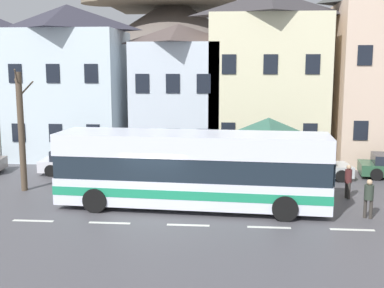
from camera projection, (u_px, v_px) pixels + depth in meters
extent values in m
cube|color=#4E4D52|center=(154.00, 214.00, 19.39)|extent=(40.00, 60.00, 0.06)
cube|color=silver|center=(33.00, 221.00, 18.43)|extent=(1.60, 0.20, 0.01)
cube|color=silver|center=(110.00, 223.00, 18.17)|extent=(1.60, 0.20, 0.01)
cube|color=silver|center=(188.00, 225.00, 17.92)|extent=(1.60, 0.20, 0.01)
cube|color=silver|center=(269.00, 227.00, 17.67)|extent=(1.60, 0.20, 0.01)
cube|color=silver|center=(352.00, 230.00, 17.42)|extent=(1.60, 0.20, 0.01)
cube|color=silver|center=(70.00, 95.00, 30.97)|extent=(6.85, 5.61, 8.09)
pyramid|color=#32313D|center=(67.00, 17.00, 30.18)|extent=(6.85, 5.61, 1.61)
cube|color=black|center=(19.00, 133.00, 28.71)|extent=(0.80, 0.06, 1.10)
cube|color=black|center=(56.00, 133.00, 28.52)|extent=(0.80, 0.06, 1.10)
cube|color=black|center=(93.00, 134.00, 28.32)|extent=(0.80, 0.06, 1.10)
cube|color=black|center=(15.00, 73.00, 28.14)|extent=(0.80, 0.06, 1.10)
cube|color=black|center=(53.00, 73.00, 27.95)|extent=(0.80, 0.06, 1.10)
cube|color=black|center=(91.00, 73.00, 27.76)|extent=(0.80, 0.06, 1.10)
cube|color=silver|center=(179.00, 102.00, 30.63)|extent=(5.32, 5.99, 7.25)
pyramid|color=#534642|center=(179.00, 34.00, 29.95)|extent=(5.32, 5.99, 1.23)
cube|color=black|center=(143.00, 138.00, 28.11)|extent=(0.80, 0.06, 1.10)
cube|color=black|center=(173.00, 138.00, 27.96)|extent=(0.80, 0.06, 1.10)
cube|color=black|center=(203.00, 138.00, 27.81)|extent=(0.80, 0.06, 1.10)
cube|color=black|center=(142.00, 83.00, 27.60)|extent=(0.80, 0.06, 1.10)
cube|color=black|center=(173.00, 84.00, 27.45)|extent=(0.80, 0.06, 1.10)
cube|color=black|center=(204.00, 84.00, 27.30)|extent=(0.80, 0.06, 1.10)
cube|color=beige|center=(267.00, 90.00, 29.55)|extent=(6.97, 5.02, 8.87)
pyramid|color=#393639|center=(269.00, 3.00, 28.72)|extent=(6.97, 5.02, 1.49)
cube|color=black|center=(228.00, 132.00, 27.63)|extent=(0.80, 0.06, 1.10)
cube|color=black|center=(269.00, 132.00, 27.43)|extent=(0.80, 0.06, 1.10)
cube|color=black|center=(310.00, 133.00, 27.24)|extent=(0.80, 0.06, 1.10)
cube|color=black|center=(229.00, 64.00, 27.00)|extent=(0.80, 0.06, 1.10)
cube|color=black|center=(271.00, 64.00, 26.81)|extent=(0.80, 0.06, 1.10)
cube|color=black|center=(313.00, 64.00, 26.62)|extent=(0.80, 0.06, 1.10)
cube|color=black|center=(361.00, 130.00, 26.97)|extent=(0.80, 0.06, 1.10)
cube|color=black|center=(365.00, 55.00, 26.30)|extent=(0.80, 0.06, 1.10)
cone|color=#685D57|center=(174.00, 61.00, 49.41)|extent=(40.96, 40.96, 12.78)
cube|color=white|center=(192.00, 189.00, 20.01)|extent=(11.28, 3.22, 1.11)
cube|color=#1E8C60|center=(192.00, 188.00, 20.00)|extent=(11.30, 3.24, 0.36)
cube|color=#19232D|center=(192.00, 165.00, 19.85)|extent=(11.18, 3.18, 0.93)
cube|color=white|center=(192.00, 144.00, 19.70)|extent=(11.28, 3.22, 0.88)
cube|color=#19232D|center=(331.00, 169.00, 19.03)|extent=(0.19, 2.12, 0.90)
cylinder|color=black|center=(283.00, 192.00, 20.69)|extent=(1.02, 0.34, 1.00)
cylinder|color=black|center=(285.00, 208.00, 18.32)|extent=(1.02, 0.34, 1.00)
cylinder|color=black|center=(114.00, 186.00, 21.80)|extent=(1.02, 0.34, 1.00)
cylinder|color=black|center=(95.00, 200.00, 19.43)|extent=(1.02, 0.34, 1.00)
cylinder|color=#473D33|center=(233.00, 157.00, 24.94)|extent=(0.14, 0.14, 2.40)
cylinder|color=#473D33|center=(298.00, 158.00, 24.66)|extent=(0.14, 0.14, 2.40)
cylinder|color=#473D33|center=(233.00, 171.00, 21.69)|extent=(0.14, 0.14, 2.40)
cylinder|color=#473D33|center=(307.00, 172.00, 21.42)|extent=(0.14, 0.14, 2.40)
pyramid|color=#326350|center=(268.00, 129.00, 22.90)|extent=(3.60, 3.60, 1.05)
cube|color=silver|center=(81.00, 165.00, 26.58)|extent=(4.44, 2.12, 0.59)
cube|color=#1E232D|center=(77.00, 154.00, 26.49)|extent=(2.70, 1.77, 0.56)
cylinder|color=black|center=(109.00, 164.00, 27.44)|extent=(0.65, 0.25, 0.64)
cylinder|color=black|center=(104.00, 171.00, 25.75)|extent=(0.65, 0.25, 0.64)
cylinder|color=black|center=(60.00, 164.00, 27.46)|extent=(0.65, 0.25, 0.64)
cylinder|color=black|center=(51.00, 171.00, 25.77)|extent=(0.65, 0.25, 0.64)
cube|color=silver|center=(311.00, 170.00, 25.33)|extent=(4.18, 2.19, 0.58)
cube|color=#1E232D|center=(308.00, 159.00, 25.24)|extent=(2.56, 1.82, 0.59)
cylinder|color=black|center=(331.00, 169.00, 26.23)|extent=(0.66, 0.26, 0.64)
cylinder|color=black|center=(341.00, 176.00, 24.50)|extent=(0.66, 0.26, 0.64)
cylinder|color=black|center=(283.00, 169.00, 26.22)|extent=(0.66, 0.26, 0.64)
cylinder|color=black|center=(289.00, 176.00, 24.48)|extent=(0.66, 0.26, 0.64)
cylinder|color=black|center=(371.00, 167.00, 26.62)|extent=(0.66, 0.28, 0.64)
cylinder|color=black|center=(377.00, 174.00, 24.88)|extent=(0.66, 0.28, 0.64)
cylinder|color=#38332D|center=(365.00, 208.00, 18.73)|extent=(0.13, 0.13, 0.81)
cylinder|color=#38332D|center=(371.00, 209.00, 18.61)|extent=(0.13, 0.13, 0.81)
cylinder|color=#2D382D|center=(369.00, 192.00, 18.57)|extent=(0.36, 0.36, 0.58)
sphere|color=tan|center=(370.00, 182.00, 18.50)|extent=(0.22, 0.22, 0.22)
cylinder|color=#38332D|center=(347.00, 190.00, 21.60)|extent=(0.15, 0.15, 0.76)
cylinder|color=#38332D|center=(349.00, 191.00, 21.41)|extent=(0.15, 0.15, 0.76)
cylinder|color=#512323|center=(348.00, 176.00, 21.40)|extent=(0.30, 0.30, 0.61)
sphere|color=tan|center=(349.00, 167.00, 21.33)|extent=(0.21, 0.21, 0.21)
cube|color=#473828|center=(235.00, 168.00, 25.77)|extent=(1.44, 0.45, 0.08)
cube|color=#473828|center=(235.00, 163.00, 25.96)|extent=(1.44, 0.06, 0.40)
cube|color=#2D2D33|center=(223.00, 172.00, 25.86)|extent=(0.08, 0.36, 0.45)
cube|color=#2D2D33|center=(247.00, 172.00, 25.75)|extent=(0.08, 0.36, 0.45)
cylinder|color=brown|center=(21.00, 132.00, 22.49)|extent=(0.29, 0.29, 5.62)
cylinder|color=brown|center=(17.00, 86.00, 22.68)|extent=(0.72, 1.10, 0.72)
cylinder|color=brown|center=(17.00, 77.00, 21.69)|extent=(0.28, 0.84, 0.78)
cylinder|color=brown|center=(26.00, 89.00, 22.47)|extent=(0.51, 0.72, 0.73)
cylinder|color=brown|center=(19.00, 104.00, 22.67)|extent=(0.54, 0.83, 0.84)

